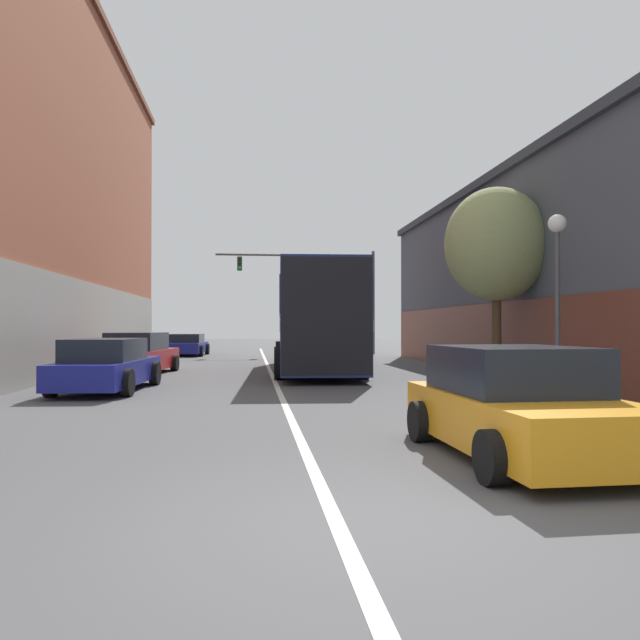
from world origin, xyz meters
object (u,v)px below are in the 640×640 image
object	(u,v)px
parked_car_left_near	(107,366)
parked_car_left_far	(139,355)
bus	(315,316)
street_tree_near	(496,245)
parked_car_left_mid	(187,345)
hatchback_foreground	(519,405)
traffic_signal_gantry	(319,276)
street_lamp	(557,277)

from	to	relation	value
parked_car_left_near	parked_car_left_far	distance (m)	5.60
bus	parked_car_left_near	bearing A→B (deg)	139.91
parked_car_left_near	street_tree_near	world-z (taller)	street_tree_near
parked_car_left_mid	parked_car_left_far	world-z (taller)	parked_car_left_far
hatchback_foreground	traffic_signal_gantry	bearing A→B (deg)	-3.22
hatchback_foreground	traffic_signal_gantry	xyz separation A→B (m)	(0.70, 28.81, 3.95)
hatchback_foreground	parked_car_left_near	xyz separation A→B (m)	(-6.85, 8.72, -0.01)
parked_car_left_mid	parked_car_left_far	bearing A→B (deg)	-178.29
parked_car_left_near	traffic_signal_gantry	bearing A→B (deg)	-16.90
hatchback_foreground	parked_car_left_far	distance (m)	15.95
parked_car_left_near	parked_car_left_far	size ratio (longest dim) A/B	0.98
parked_car_left_far	street_lamp	size ratio (longest dim) A/B	1.21
bus	street_lamp	world-z (taller)	street_lamp
bus	street_tree_near	bearing A→B (deg)	-131.12
bus	parked_car_left_near	distance (m)	8.77
bus	parked_car_left_near	xyz separation A→B (m)	(-5.88, -6.37, -1.37)
parked_car_left_near	parked_car_left_mid	world-z (taller)	parked_car_left_near
street_tree_near	parked_car_left_mid	bearing A→B (deg)	121.12
street_lamp	street_tree_near	xyz separation A→B (m)	(0.73, 5.11, 1.36)
bus	traffic_signal_gantry	xyz separation A→B (m)	(1.67, 13.73, 2.58)
traffic_signal_gantry	parked_car_left_near	bearing A→B (deg)	-110.58
parked_car_left_mid	street_tree_near	xyz separation A→B (m)	(10.79, -17.88, 3.44)
hatchback_foreground	street_tree_near	distance (m)	11.61
bus	hatchback_foreground	xyz separation A→B (m)	(0.97, -15.08, -1.36)
parked_car_left_near	traffic_signal_gantry	distance (m)	21.82
traffic_signal_gantry	street_lamp	distance (m)	23.76
parked_car_left_near	street_lamp	bearing A→B (deg)	-105.26
parked_car_left_mid	parked_car_left_far	size ratio (longest dim) A/B	0.98
parked_car_left_far	traffic_signal_gantry	xyz separation A→B (m)	(7.75, 14.50, 3.92)
bus	parked_car_left_far	size ratio (longest dim) A/B	2.42
traffic_signal_gantry	parked_car_left_mid	bearing A→B (deg)	-175.77
parked_car_left_near	street_lamp	xyz separation A→B (m)	(10.06, -3.46, 2.04)
parked_car_left_mid	traffic_signal_gantry	size ratio (longest dim) A/B	0.51
hatchback_foreground	street_tree_near	xyz separation A→B (m)	(3.95, 10.37, 3.40)
parked_car_left_far	traffic_signal_gantry	distance (m)	16.90
street_lamp	bus	bearing A→B (deg)	113.09
parked_car_left_near	bus	bearing A→B (deg)	-39.02
street_tree_near	traffic_signal_gantry	bearing A→B (deg)	100.00
parked_car_left_mid	street_lamp	size ratio (longest dim) A/B	1.19
hatchback_foreground	street_lamp	xyz separation A→B (m)	(3.22, 5.26, 2.04)
parked_car_left_near	traffic_signal_gantry	size ratio (longest dim) A/B	0.51
bus	traffic_signal_gantry	size ratio (longest dim) A/B	1.26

